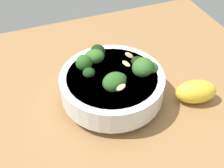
% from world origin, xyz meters
% --- Properties ---
extents(ground_plane, '(0.68, 0.68, 0.05)m').
position_xyz_m(ground_plane, '(0.00, 0.00, -0.02)').
color(ground_plane, '#996D42').
extents(bowl_of_broccoli, '(0.20, 0.20, 0.10)m').
position_xyz_m(bowl_of_broccoli, '(0.03, -0.02, 0.04)').
color(bowl_of_broccoli, white).
rests_on(bowl_of_broccoli, ground_plane).
extents(lemon_wedge, '(0.09, 0.06, 0.05)m').
position_xyz_m(lemon_wedge, '(-0.12, 0.04, 0.02)').
color(lemon_wedge, yellow).
rests_on(lemon_wedge, ground_plane).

